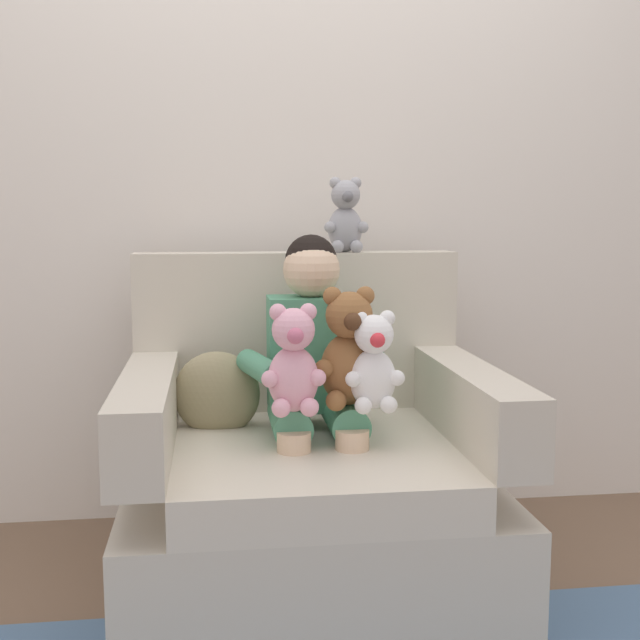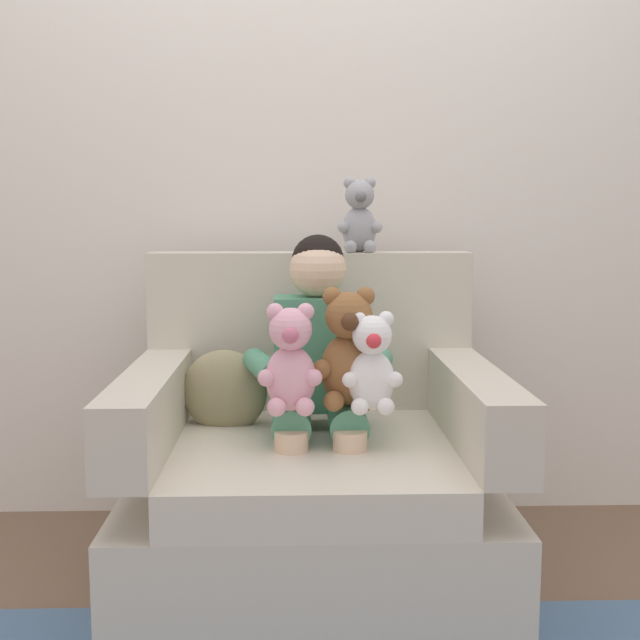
% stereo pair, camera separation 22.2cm
% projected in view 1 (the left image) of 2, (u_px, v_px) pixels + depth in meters
% --- Properties ---
extents(ground_plane, '(8.00, 8.00, 0.00)m').
position_uv_depth(ground_plane, '(311.00, 586.00, 2.37)').
color(ground_plane, brown).
extents(back_wall, '(6.00, 0.10, 2.60)m').
position_uv_depth(back_wall, '(288.00, 153.00, 2.87)').
color(back_wall, silver).
rests_on(back_wall, ground).
extents(armchair, '(1.05, 0.94, 0.96)m').
position_uv_depth(armchair, '(309.00, 480.00, 2.37)').
color(armchair, beige).
rests_on(armchair, ground).
extents(seated_child, '(0.45, 0.39, 0.82)m').
position_uv_depth(seated_child, '(314.00, 361.00, 2.36)').
color(seated_child, '#4C9370').
rests_on(seated_child, armchair).
extents(plush_white, '(0.16, 0.13, 0.27)m').
position_uv_depth(plush_white, '(373.00, 364.00, 2.18)').
color(plush_white, white).
rests_on(plush_white, armchair).
extents(plush_brown, '(0.20, 0.16, 0.34)m').
position_uv_depth(plush_brown, '(349.00, 351.00, 2.23)').
color(plush_brown, brown).
rests_on(plush_brown, armchair).
extents(plush_pink, '(0.18, 0.14, 0.30)m').
position_uv_depth(plush_pink, '(293.00, 362.00, 2.15)').
color(plush_pink, '#EAA8BC').
rests_on(plush_pink, armchair).
extents(plush_grey_on_backrest, '(0.15, 0.12, 0.25)m').
position_uv_depth(plush_grey_on_backrest, '(345.00, 217.00, 2.64)').
color(plush_grey_on_backrest, '#9E9EA3').
rests_on(plush_grey_on_backrest, armchair).
extents(throw_pillow, '(0.27, 0.14, 0.26)m').
position_uv_depth(throw_pillow, '(217.00, 394.00, 2.44)').
color(throw_pillow, '#998C66').
rests_on(throw_pillow, armchair).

